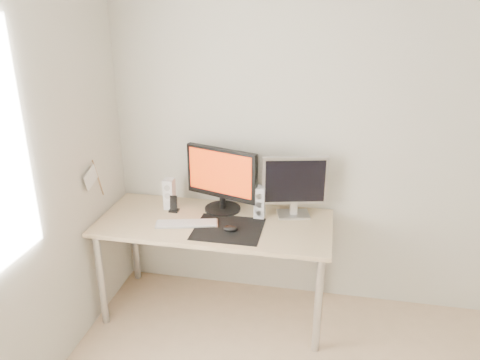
{
  "coord_description": "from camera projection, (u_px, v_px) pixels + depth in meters",
  "views": [
    {
      "loc": [
        -0.2,
        -1.42,
        2.16
      ],
      "look_at": [
        -0.77,
        1.47,
        1.01
      ],
      "focal_mm": 35.0,
      "sensor_mm": 36.0,
      "label": 1
    }
  ],
  "objects": [
    {
      "name": "speaker_left",
      "position": [
        169.0,
        194.0,
        3.37
      ],
      "size": [
        0.07,
        0.09,
        0.23
      ],
      "color": "white",
      "rests_on": "desk"
    },
    {
      "name": "phone_dock",
      "position": [
        174.0,
        207.0,
        3.35
      ],
      "size": [
        0.07,
        0.06,
        0.12
      ],
      "color": "black",
      "rests_on": "desk"
    },
    {
      "name": "main_monitor",
      "position": [
        222.0,
        177.0,
        3.29
      ],
      "size": [
        0.54,
        0.33,
        0.47
      ],
      "color": "black",
      "rests_on": "desk"
    },
    {
      "name": "desk",
      "position": [
        215.0,
        231.0,
        3.24
      ],
      "size": [
        1.6,
        0.7,
        0.73
      ],
      "color": "#D1B587",
      "rests_on": "ground"
    },
    {
      "name": "speaker_right",
      "position": [
        260.0,
        202.0,
        3.23
      ],
      "size": [
        0.07,
        0.09,
        0.23
      ],
      "color": "white",
      "rests_on": "desk"
    },
    {
      "name": "pennant",
      "position": [
        93.0,
        177.0,
        3.11
      ],
      "size": [
        0.01,
        0.23,
        0.29
      ],
      "color": "#A57F54",
      "rests_on": "wall_left"
    },
    {
      "name": "keyboard",
      "position": [
        187.0,
        223.0,
        3.16
      ],
      "size": [
        0.44,
        0.21,
        0.02
      ],
      "color": "silver",
      "rests_on": "desk"
    },
    {
      "name": "mousepad",
      "position": [
        228.0,
        229.0,
        3.1
      ],
      "size": [
        0.45,
        0.4,
        0.0
      ],
      "primitive_type": "cube",
      "color": "black",
      "rests_on": "desk"
    },
    {
      "name": "second_monitor",
      "position": [
        295.0,
        184.0,
        3.21
      ],
      "size": [
        0.45,
        0.21,
        0.43
      ],
      "color": "silver",
      "rests_on": "desk"
    },
    {
      "name": "wall_back",
      "position": [
        358.0,
        141.0,
        3.19
      ],
      "size": [
        3.5,
        0.0,
        3.5
      ],
      "primitive_type": "plane",
      "rotation": [
        1.57,
        0.0,
        0.0
      ],
      "color": "beige",
      "rests_on": "ground"
    },
    {
      "name": "mouse",
      "position": [
        230.0,
        229.0,
        3.06
      ],
      "size": [
        0.1,
        0.06,
        0.04
      ],
      "primitive_type": "ellipsoid",
      "color": "black",
      "rests_on": "mousepad"
    }
  ]
}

